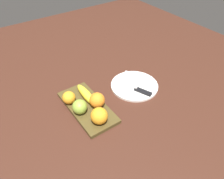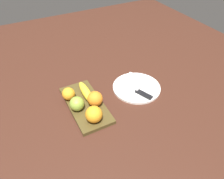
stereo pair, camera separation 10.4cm
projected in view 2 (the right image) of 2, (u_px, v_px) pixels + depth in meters
The scene contains 10 objects.
ground_plane at pixel (89, 112), 0.99m from camera, with size 2.40×2.40×0.00m, color #3D1F15.
fruit_tray at pixel (85, 105), 1.01m from camera, with size 0.32×0.15×0.02m, color #4A3D1D.
apple at pixel (77, 104), 0.96m from camera, with size 0.07×0.07×0.07m, color #87A738.
banana at pixel (86, 93), 1.04m from camera, with size 0.17×0.04×0.04m, color yellow.
orange_near_apple at pixel (94, 114), 0.90m from camera, with size 0.07×0.07×0.07m, color orange.
orange_near_banana at pixel (68, 94), 1.01m from camera, with size 0.06×0.06×0.06m, color orange.
orange_center at pixel (95, 99), 0.98m from camera, with size 0.07×0.07×0.07m, color orange.
dinner_plate at pixel (136, 87), 1.12m from camera, with size 0.24×0.24×0.01m, color white.
folded_napkin at pixel (134, 82), 1.13m from camera, with size 0.11×0.11×0.02m, color white.
knife at pixel (141, 93), 1.07m from camera, with size 0.18×0.09×0.01m.
Camera 2 is at (-0.66, 0.23, 0.72)m, focal length 34.71 mm.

